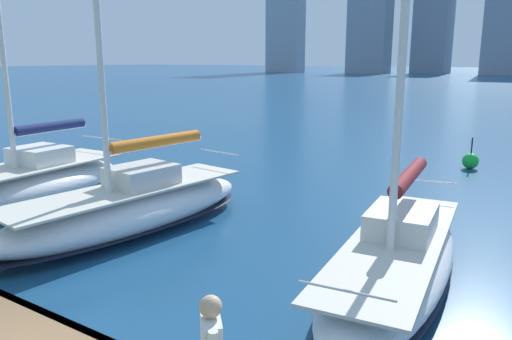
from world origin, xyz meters
name	(u,v)px	position (x,y,z in m)	size (l,w,h in m)	color
sailboat_maroon	(396,255)	(-3.19, -6.92, 0.64)	(3.18, 8.44, 12.81)	silver
sailboat_orange	(130,207)	(4.04, -6.10, 0.73)	(3.25, 8.33, 10.53)	white
sailboat_navy	(32,182)	(8.86, -6.28, 0.74)	(3.15, 7.11, 10.78)	white
channel_buoy	(470,161)	(-2.36, -20.02, 0.36)	(0.70, 0.70, 1.40)	green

